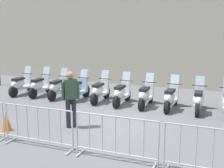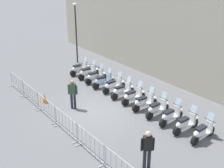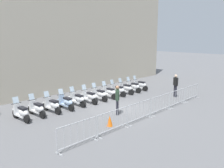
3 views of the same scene
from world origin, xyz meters
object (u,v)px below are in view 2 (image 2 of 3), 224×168
object	(u,v)px
motorcycle_4	(113,85)
motorcycle_11	(202,132)
barrier_segment_3	(66,124)
traffic_cone	(45,98)
motorcycle_3	(103,81)
motorcycle_6	(133,96)
barrier_segment_4	(90,145)
officer_mid_plaza	(147,148)
motorcycle_0	(79,69)
motorcycle_9	(170,116)
barrier_segment_0	(17,83)
motorcycle_5	(122,91)
street_lamp	(76,27)
motorcycle_2	(95,77)
barrier_segment_2	(46,108)
motorcycle_1	(88,72)
officer_near_row_end	(73,93)
motorcycle_10	(185,124)
barrier_segment_1	(30,95)
motorcycle_7	(144,102)
motorcycle_8	(157,108)

from	to	relation	value
motorcycle_4	motorcycle_11	world-z (taller)	same
barrier_segment_3	traffic_cone	size ratio (longest dim) A/B	3.61
motorcycle_3	motorcycle_6	size ratio (longest dim) A/B	1.00
barrier_segment_4	officer_mid_plaza	world-z (taller)	officer_mid_plaza
motorcycle_0	motorcycle_6	size ratio (longest dim) A/B	1.00
officer_mid_plaza	motorcycle_0	bearing A→B (deg)	172.88
motorcycle_9	barrier_segment_0	size ratio (longest dim) A/B	0.86
officer_mid_plaza	barrier_segment_0	bearing A→B (deg)	-162.46
motorcycle_11	motorcycle_3	bearing A→B (deg)	-169.19
motorcycle_6	officer_mid_plaza	bearing A→B (deg)	-25.00
motorcycle_5	barrier_segment_4	size ratio (longest dim) A/B	0.87
motorcycle_11	street_lamp	world-z (taller)	street_lamp
motorcycle_9	barrier_segment_4	bearing A→B (deg)	-82.51
motorcycle_9	motorcycle_2	bearing A→B (deg)	-169.60
motorcycle_9	barrier_segment_2	world-z (taller)	motorcycle_9
motorcycle_1	motorcycle_9	xyz separation A→B (m)	(7.66, 1.36, 0.00)
barrier_segment_3	barrier_segment_4	xyz separation A→B (m)	(2.07, 0.39, 0.00)
motorcycle_2	officer_near_row_end	distance (m)	3.93
barrier_segment_2	officer_near_row_end	distance (m)	1.68
motorcycle_5	motorcycle_10	bearing A→B (deg)	10.42
motorcycle_2	barrier_segment_2	xyz separation A→B (m)	(3.17, -4.20, 0.07)
motorcycle_0	barrier_segment_3	distance (m)	7.92
motorcycle_4	barrier_segment_1	xyz separation A→B (m)	(-0.80, -4.98, 0.07)
motorcycle_0	street_lamp	bearing A→B (deg)	162.53
motorcycle_7	street_lamp	distance (m)	9.68
motorcycle_5	barrier_segment_1	size ratio (longest dim) A/B	0.87
motorcycle_11	barrier_segment_3	world-z (taller)	motorcycle_11
motorcycle_6	barrier_segment_1	xyz separation A→B (m)	(-2.72, -5.29, 0.07)
barrier_segment_1	officer_mid_plaza	xyz separation A→B (m)	(8.03, 2.81, 0.46)
motorcycle_2	barrier_segment_2	bearing A→B (deg)	-52.92
traffic_cone	street_lamp	bearing A→B (deg)	144.52
motorcycle_10	motorcycle_4	bearing A→B (deg)	-170.31
motorcycle_6	motorcycle_1	bearing A→B (deg)	-170.03
motorcycle_5	motorcycle_6	xyz separation A→B (m)	(0.95, 0.21, 0.00)
street_lamp	barrier_segment_1	bearing A→B (deg)	-41.55
motorcycle_8	officer_mid_plaza	size ratio (longest dim) A/B	0.98
officer_near_row_end	officer_mid_plaza	distance (m)	6.29
motorcycle_3	barrier_segment_1	world-z (taller)	motorcycle_3
barrier_segment_4	street_lamp	world-z (taller)	street_lamp
motorcycle_8	barrier_segment_0	xyz separation A→B (m)	(-6.70, -6.02, 0.07)
motorcycle_4	barrier_segment_3	distance (m)	5.37
motorcycle_3	motorcycle_0	bearing A→B (deg)	-169.53
motorcycle_3	motorcycle_6	xyz separation A→B (m)	(2.86, 0.57, 0.00)
motorcycle_6	barrier_segment_4	world-z (taller)	motorcycle_6
barrier_segment_0	officer_mid_plaza	world-z (taller)	officer_mid_plaza
motorcycle_1	motorcycle_6	distance (m)	4.86
motorcycle_0	officer_near_row_end	bearing A→B (deg)	-24.62
motorcycle_3	traffic_cone	distance (m)	4.02
motorcycle_0	barrier_segment_2	world-z (taller)	motorcycle_0
motorcycle_7	motorcycle_10	distance (m)	2.92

